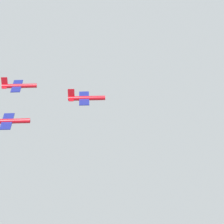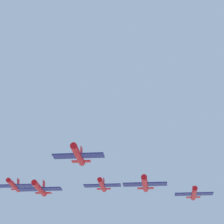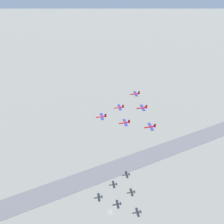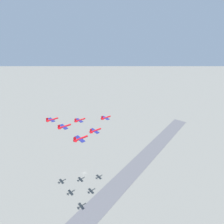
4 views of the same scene
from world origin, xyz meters
name	(u,v)px [view 2 (image 2 of 4)]	position (x,y,z in m)	size (l,w,h in m)	color
jet_0	(78,155)	(38.15, 23.04, 90.05)	(8.86, 9.03, 3.20)	#B20C14
jet_1	(145,184)	(38.80, 1.81, 89.58)	(8.86, 9.03, 3.20)	#B20C14
jet_2	(40,189)	(57.02, 13.29, 89.09)	(8.86, 9.03, 3.20)	#B20C14
jet_3	(194,194)	(39.45, -19.42, 91.82)	(8.86, 9.03, 3.20)	#B20C14
jet_4	(102,185)	(57.67, -7.93, 94.39)	(8.86, 9.03, 3.20)	#B20C14
jet_5	(14,185)	(75.89, 3.55, 94.84)	(8.86, 9.03, 3.20)	#B20C14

